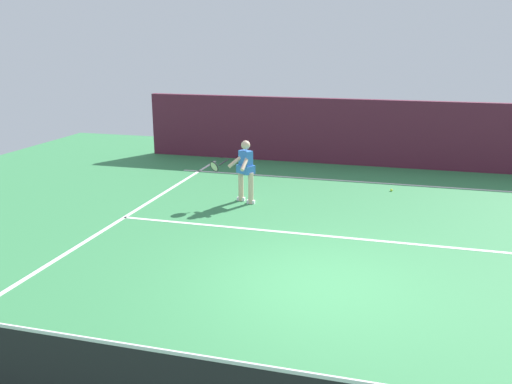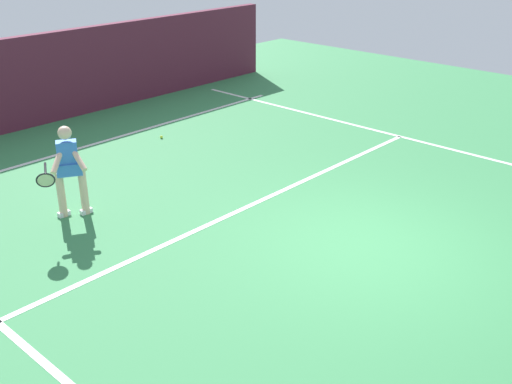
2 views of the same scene
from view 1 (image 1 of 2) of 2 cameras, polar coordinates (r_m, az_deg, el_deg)
The scene contains 7 objects.
ground_plane at distance 9.14m, azimuth 6.28°, elevation -9.62°, with size 24.74×24.74×0.00m, color #38844C.
court_back_wall at distance 17.67m, azimuth 11.26°, elevation 6.13°, with size 14.54×0.24×2.11m, color #561E33.
baseline_marking at distance 15.73m, azimuth 10.43°, elevation 1.11°, with size 10.54×0.10×0.01m, color white.
service_line_marking at distance 11.27m, azimuth 8.21°, elevation -4.67°, with size 9.54×0.10×0.01m, color white.
sideline_right_marking at distance 10.87m, azimuth -19.55°, elevation -6.24°, with size 0.10×17.03×0.01m, color white.
tennis_player at distance 13.30m, azimuth -1.20°, elevation 2.44°, with size 1.07×0.79×1.55m.
tennis_ball_near at distance 14.91m, azimuth 14.04°, elevation 0.20°, with size 0.07×0.07×0.07m, color #D1E533.
Camera 1 is at (-1.23, 8.18, 3.89)m, focal length 38.08 mm.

